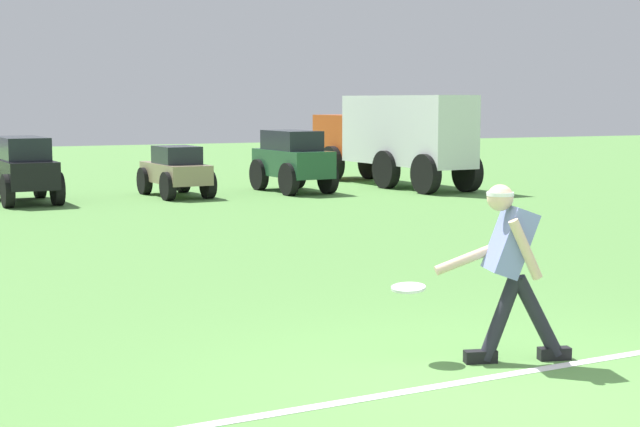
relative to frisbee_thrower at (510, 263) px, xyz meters
The scene contains 8 objects.
ground_plane 1.23m from the frisbee_thrower, 120.79° to the right, with size 80.00×80.00×0.00m, color #578D43.
field_line_paint 0.99m from the frisbee_thrower, 144.72° to the right, with size 22.37×0.11×0.01m, color white.
frisbee_thrower is the anchor object (origin of this frame).
frisbee_in_flight 0.83m from the frisbee_thrower, 149.96° to the left, with size 0.39×0.39×0.05m.
parked_car_slot_c 14.46m from the frisbee_thrower, 97.02° to the left, with size 1.26×2.45×1.34m.
parked_car_slot_d 14.37m from the frisbee_thrower, 84.29° to the left, with size 1.22×2.25×1.10m.
parked_car_slot_e 14.85m from the frisbee_thrower, 73.70° to the left, with size 1.31×2.41×1.40m.
box_truck 16.35m from the frisbee_thrower, 64.38° to the left, with size 1.74×5.97×2.20m.
Camera 1 is at (-4.09, -5.54, 2.08)m, focal length 55.00 mm.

